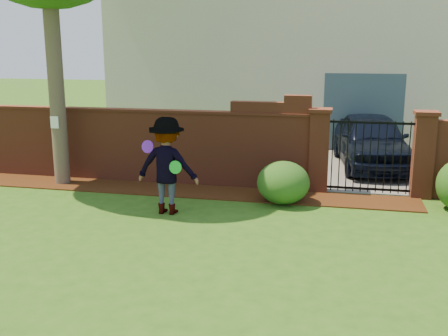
% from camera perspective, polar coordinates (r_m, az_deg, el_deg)
% --- Properties ---
extents(ground, '(80.00, 80.00, 0.01)m').
position_cam_1_polar(ground, '(8.85, -7.12, -8.43)').
color(ground, '#2B5314').
rests_on(ground, ground).
extents(mulch_bed, '(11.10, 1.08, 0.03)m').
position_cam_1_polar(mulch_bed, '(12.13, -6.12, -2.34)').
color(mulch_bed, '#341909').
rests_on(mulch_bed, ground).
extents(brick_wall, '(8.70, 0.31, 2.16)m').
position_cam_1_polar(brick_wall, '(12.90, -9.76, 2.62)').
color(brick_wall, brown).
rests_on(brick_wall, ground).
extents(pillar_left, '(0.50, 0.50, 1.88)m').
position_cam_1_polar(pillar_left, '(11.96, 10.22, 1.94)').
color(pillar_left, brown).
rests_on(pillar_left, ground).
extents(pillar_right, '(0.50, 0.50, 1.88)m').
position_cam_1_polar(pillar_right, '(12.09, 20.69, 1.41)').
color(pillar_right, brown).
rests_on(pillar_right, ground).
extents(iron_gate, '(1.78, 0.03, 1.60)m').
position_cam_1_polar(iron_gate, '(12.00, 15.45, 1.20)').
color(iron_gate, black).
rests_on(iron_gate, ground).
extents(driveway, '(3.20, 8.00, 0.01)m').
position_cam_1_polar(driveway, '(16.08, 14.62, 1.09)').
color(driveway, slate).
rests_on(driveway, ground).
extents(house, '(12.40, 6.40, 6.30)m').
position_cam_1_polar(house, '(19.82, 7.39, 12.78)').
color(house, beige).
rests_on(house, ground).
extents(car, '(2.25, 4.46, 1.46)m').
position_cam_1_polar(car, '(14.60, 15.80, 2.73)').
color(car, black).
rests_on(car, ground).
extents(paper_notice, '(0.20, 0.01, 0.28)m').
position_cam_1_polar(paper_notice, '(12.81, -17.82, 4.71)').
color(paper_notice, white).
rests_on(paper_notice, tree).
extents(shrub_left, '(1.10, 1.10, 0.90)m').
position_cam_1_polar(shrub_left, '(11.04, 6.41, -1.58)').
color(shrub_left, '#184B16').
rests_on(shrub_left, ground).
extents(man, '(1.24, 0.73, 1.90)m').
position_cam_1_polar(man, '(10.27, -6.24, 0.20)').
color(man, gray).
rests_on(man, ground).
extents(frisbee_purple, '(0.26, 0.10, 0.25)m').
position_cam_1_polar(frisbee_purple, '(10.31, -8.23, 2.30)').
color(frisbee_purple, purple).
rests_on(frisbee_purple, man).
extents(frisbee_green, '(0.26, 0.10, 0.25)m').
position_cam_1_polar(frisbee_green, '(10.02, -5.26, 0.08)').
color(frisbee_green, green).
rests_on(frisbee_green, man).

